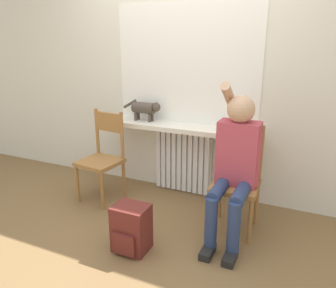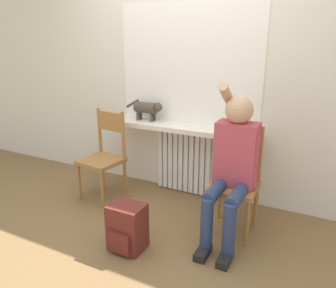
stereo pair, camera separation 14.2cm
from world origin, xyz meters
name	(u,v)px [view 2 (the right image)]	position (x,y,z in m)	size (l,w,h in m)	color
ground_plane	(127,244)	(0.00, 0.00, 0.00)	(12.00, 12.00, 0.00)	brown
wall_with_window	(189,68)	(0.00, 1.23, 1.35)	(7.00, 0.06, 2.70)	silver
radiator	(185,160)	(0.00, 1.15, 0.37)	(0.63, 0.08, 0.73)	white
windowsill	(181,128)	(0.00, 1.05, 0.76)	(1.60, 0.30, 0.05)	white
window_glass	(188,65)	(0.00, 1.20, 1.38)	(1.54, 0.01, 1.20)	white
chair_left	(104,156)	(-0.70, 0.64, 0.47)	(0.43, 0.43, 0.94)	#9E6B38
chair_right	(235,180)	(0.71, 0.64, 0.47)	(0.40, 0.40, 0.94)	#9E6B38
person	(233,162)	(0.71, 0.53, 0.68)	(0.36, 0.96, 1.32)	navy
cat	(148,108)	(-0.41, 1.07, 0.92)	(0.45, 0.12, 0.23)	#4C4238
backpack	(127,228)	(0.03, -0.04, 0.19)	(0.27, 0.25, 0.39)	maroon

